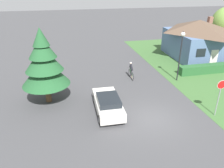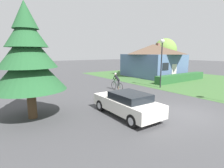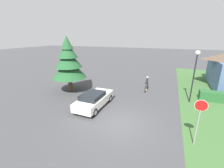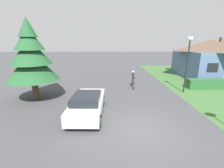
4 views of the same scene
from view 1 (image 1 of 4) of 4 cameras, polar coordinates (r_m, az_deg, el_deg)
name	(u,v)px [view 1 (image 1 of 4)]	position (r m, az deg, el deg)	size (l,w,h in m)	color
ground_plane	(151,119)	(15.89, 10.27, -9.06)	(140.00, 140.00, 0.00)	#424244
cottage_house	(197,38)	(30.00, 21.41, 11.06)	(6.91, 8.43, 4.88)	slate
hedge_row	(216,68)	(26.02, 25.61, 3.81)	(8.60, 0.90, 0.91)	#285B2D
sedan_left_lane	(108,104)	(16.14, -1.09, -5.12)	(1.90, 4.35, 1.34)	silver
cyclist	(131,71)	(21.89, 5.04, 3.42)	(0.44, 1.85, 1.62)	black
stop_sign	(220,92)	(16.87, 26.37, -1.83)	(0.64, 0.07, 2.77)	gray
street_lamp	(181,45)	(21.38, 17.69, 9.62)	(0.40, 0.40, 4.83)	black
conifer_tall_near	(44,64)	(17.28, -17.34, 5.11)	(3.67, 3.67, 5.95)	#4C3823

